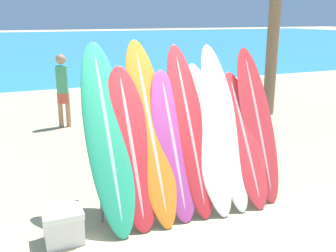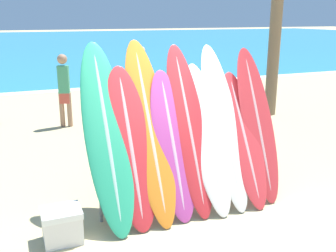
{
  "view_description": "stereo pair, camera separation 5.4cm",
  "coord_description": "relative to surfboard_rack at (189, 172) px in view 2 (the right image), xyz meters",
  "views": [
    {
      "loc": [
        -1.99,
        -4.17,
        2.67
      ],
      "look_at": [
        0.32,
        1.35,
        1.0
      ],
      "focal_mm": 42.0,
      "sensor_mm": 36.0,
      "label": 1
    },
    {
      "loc": [
        -1.94,
        -4.19,
        2.67
      ],
      "look_at": [
        0.32,
        1.35,
        1.0
      ],
      "focal_mm": 42.0,
      "sensor_mm": 36.0,
      "label": 2
    }
  ],
  "objects": [
    {
      "name": "person_far_right",
      "position": [
        2.27,
        8.81,
        0.36
      ],
      "size": [
        0.27,
        0.22,
        1.62
      ],
      "rotation": [
        0.0,
        0.0,
        3.38
      ],
      "color": "beige",
      "rests_on": "ground_plane"
    },
    {
      "name": "ground_plane",
      "position": [
        -0.32,
        -0.55,
        -0.52
      ],
      "size": [
        160.0,
        160.0,
        0.0
      ],
      "primitive_type": "plane",
      "color": "tan"
    },
    {
      "name": "surfboard_slot_2",
      "position": [
        -0.55,
        0.1,
        0.66
      ],
      "size": [
        0.55,
        1.35,
        2.37
      ],
      "color": "orange",
      "rests_on": "ground_plane"
    },
    {
      "name": "surfboard_slot_4",
      "position": [
        0.02,
        0.06,
        0.62
      ],
      "size": [
        0.5,
        1.21,
        2.29
      ],
      "color": "red",
      "rests_on": "ground_plane"
    },
    {
      "name": "cooler_box",
      "position": [
        -1.84,
        -0.28,
        -0.31
      ],
      "size": [
        0.47,
        0.41,
        0.42
      ],
      "color": "silver",
      "rests_on": "ground_plane"
    },
    {
      "name": "surfboard_rack",
      "position": [
        0.0,
        0.0,
        0.0
      ],
      "size": [
        2.63,
        0.04,
        0.97
      ],
      "color": "slate",
      "rests_on": "ground_plane"
    },
    {
      "name": "surfboard_slot_6",
      "position": [
        0.58,
        0.07,
        0.61
      ],
      "size": [
        0.49,
        1.28,
        2.27
      ],
      "color": "silver",
      "rests_on": "ground_plane"
    },
    {
      "name": "person_far_left",
      "position": [
        1.35,
        5.9,
        0.31
      ],
      "size": [
        0.21,
        0.25,
        1.53
      ],
      "rotation": [
        0.0,
        0.0,
        4.45
      ],
      "color": "tan",
      "rests_on": "ground_plane"
    },
    {
      "name": "ocean_water",
      "position": [
        -0.32,
        39.39,
        -0.52
      ],
      "size": [
        120.0,
        60.0,
        0.01
      ],
      "color": "teal",
      "rests_on": "ground_plane"
    },
    {
      "name": "surfboard_slot_0",
      "position": [
        -1.15,
        0.09,
        0.66
      ],
      "size": [
        0.59,
        1.37,
        2.36
      ],
      "color": "#289E70",
      "rests_on": "ground_plane"
    },
    {
      "name": "person_near_water",
      "position": [
        -1.02,
        5.03,
        0.46
      ],
      "size": [
        0.3,
        0.24,
        1.8
      ],
      "rotation": [
        0.0,
        0.0,
        5.96
      ],
      "color": "#A87A5B",
      "rests_on": "ground_plane"
    },
    {
      "name": "surfboard_slot_5",
      "position": [
        0.28,
        -0.0,
        0.48
      ],
      "size": [
        0.52,
        1.19,
        2.01
      ],
      "color": "silver",
      "rests_on": "ground_plane"
    },
    {
      "name": "surfboard_slot_3",
      "position": [
        -0.27,
        -0.02,
        0.46
      ],
      "size": [
        0.54,
        1.01,
        1.96
      ],
      "color": "#B23D8E",
      "rests_on": "ground_plane"
    },
    {
      "name": "surfboard_slot_8",
      "position": [
        1.16,
        0.04,
        0.59
      ],
      "size": [
        0.52,
        1.05,
        2.22
      ],
      "color": "red",
      "rests_on": "ground_plane"
    },
    {
      "name": "surfboard_slot_1",
      "position": [
        -0.86,
        0.0,
        0.49
      ],
      "size": [
        0.59,
        1.09,
        2.03
      ],
      "color": "red",
      "rests_on": "ground_plane"
    },
    {
      "name": "surfboard_slot_7",
      "position": [
        0.87,
        -0.04,
        0.41
      ],
      "size": [
        0.51,
        1.11,
        1.87
      ],
      "color": "red",
      "rests_on": "ground_plane"
    }
  ]
}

